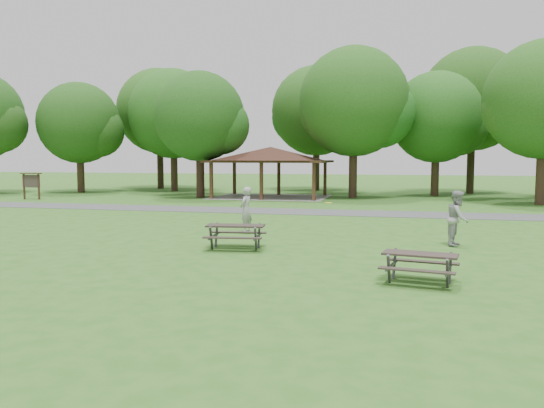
% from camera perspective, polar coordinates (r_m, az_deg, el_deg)
% --- Properties ---
extents(ground, '(160.00, 160.00, 0.00)m').
position_cam_1_polar(ground, '(15.65, -7.10, -5.92)').
color(ground, '#2C5F1B').
rests_on(ground, ground).
extents(asphalt_path, '(120.00, 3.20, 0.02)m').
position_cam_1_polar(asphalt_path, '(29.03, 2.78, -0.82)').
color(asphalt_path, '#444446').
rests_on(asphalt_path, ground).
extents(pavilion, '(8.60, 7.01, 3.76)m').
position_cam_1_polar(pavilion, '(39.51, -0.15, 5.16)').
color(pavilion, '#3E2416').
rests_on(pavilion, ground).
extents(notice_board, '(1.60, 0.30, 1.88)m').
position_cam_1_polar(notice_board, '(41.22, -24.48, 2.27)').
color(notice_board, '#311C12').
rests_on(notice_board, ground).
extents(tree_row_b, '(7.14, 6.80, 9.28)m').
position_cam_1_polar(tree_row_b, '(47.90, -19.92, 7.95)').
color(tree_row_b, black).
rests_on(tree_row_b, ground).
extents(tree_row_c, '(8.19, 7.80, 10.67)m').
position_cam_1_polar(tree_row_c, '(47.65, -10.44, 9.23)').
color(tree_row_c, black).
rests_on(tree_row_c, ground).
extents(tree_row_d, '(6.93, 6.60, 9.27)m').
position_cam_1_polar(tree_row_d, '(39.69, -7.66, 9.03)').
color(tree_row_d, black).
rests_on(tree_row_d, ground).
extents(tree_row_e, '(8.40, 8.00, 11.02)m').
position_cam_1_polar(tree_row_e, '(39.71, 8.94, 10.47)').
color(tree_row_e, black).
rests_on(tree_row_e, ground).
extents(tree_row_f, '(7.35, 7.00, 9.55)m').
position_cam_1_polar(tree_row_f, '(43.05, 17.38, 8.62)').
color(tree_row_f, '#312116').
rests_on(tree_row_f, ground).
extents(tree_deep_a, '(8.40, 8.00, 11.38)m').
position_cam_1_polar(tree_deep_a, '(52.12, -11.90, 9.49)').
color(tree_deep_a, black).
rests_on(tree_deep_a, ground).
extents(tree_deep_b, '(8.40, 8.00, 11.13)m').
position_cam_1_polar(tree_deep_b, '(48.11, 4.94, 9.67)').
color(tree_deep_b, '#2F1E15').
rests_on(tree_deep_b, ground).
extents(tree_deep_c, '(8.82, 8.40, 11.90)m').
position_cam_1_polar(tree_deep_c, '(46.93, 20.90, 10.17)').
color(tree_deep_c, black).
rests_on(tree_deep_c, ground).
extents(picnic_table_middle, '(2.04, 1.73, 0.81)m').
position_cam_1_polar(picnic_table_middle, '(17.25, -3.94, -2.87)').
color(picnic_table_middle, '#2A221E').
rests_on(picnic_table_middle, ground).
extents(picnic_table_far, '(1.91, 1.63, 0.74)m').
position_cam_1_polar(picnic_table_far, '(13.01, 15.62, -5.86)').
color(picnic_table_far, '#2D2521').
rests_on(picnic_table_far, ground).
extents(frisbee_in_flight, '(0.34, 0.34, 0.02)m').
position_cam_1_polar(frisbee_in_flight, '(19.62, 6.09, 0.14)').
color(frisbee_in_flight, yellow).
rests_on(frisbee_in_flight, ground).
extents(frisbee_thrower, '(0.53, 0.72, 1.81)m').
position_cam_1_polar(frisbee_thrower, '(20.91, -2.82, -0.63)').
color(frisbee_thrower, '#9D9C9F').
rests_on(frisbee_thrower, ground).
extents(frisbee_catcher, '(0.90, 1.05, 1.86)m').
position_cam_1_polar(frisbee_catcher, '(18.81, 19.36, -1.45)').
color(frisbee_catcher, '#9C9C9F').
rests_on(frisbee_catcher, ground).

